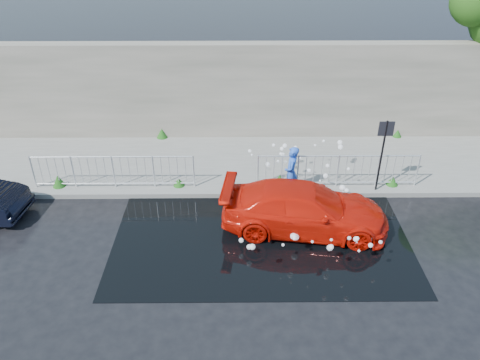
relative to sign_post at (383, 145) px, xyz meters
The scene contains 12 objects.
ground 5.50m from the sign_post, 143.57° to the right, with size 90.00×90.00×0.00m, color black.
pavement 4.90m from the sign_post, 155.66° to the left, with size 30.00×4.00×0.15m, color slate.
curb 4.51m from the sign_post, behind, with size 30.00×0.25×0.16m, color slate.
retaining_wall 5.87m from the sign_post, 135.69° to the left, with size 30.00×0.60×3.50m, color #615E51.
puddle 4.59m from the sign_post, 150.42° to the right, with size 8.00×5.00×0.01m, color black.
sign_post is the anchor object (origin of this frame).
railing_left 8.26m from the sign_post, behind, with size 5.05×0.05×1.10m.
railing_right 1.57m from the sign_post, 168.23° to the left, with size 5.05×0.05×1.10m.
weeds 5.06m from the sign_post, 163.27° to the left, with size 12.17×3.93×0.39m.
water_spray 2.74m from the sign_post, 159.72° to the right, with size 3.64×5.45×1.12m.
red_car 3.23m from the sign_post, 144.52° to the right, with size 1.86×4.57×1.33m, color red.
person 2.84m from the sign_post, behind, with size 0.62×0.41×1.69m, color blue.
Camera 1 is at (-0.16, -9.26, 8.01)m, focal length 35.00 mm.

